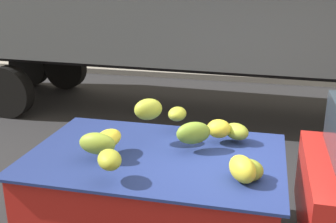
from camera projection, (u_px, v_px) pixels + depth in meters
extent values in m
cube|color=gray|center=(260.00, 77.00, 11.83)|extent=(80.00, 0.80, 0.16)
cube|color=#B21E19|center=(156.00, 197.00, 4.51)|extent=(2.54, 1.65, 0.08)
cube|color=#B21E19|center=(172.00, 146.00, 5.17)|extent=(2.54, 0.05, 0.44)
cube|color=#B21E19|center=(132.00, 215.00, 3.69)|extent=(2.54, 0.05, 0.44)
cube|color=#B21E19|center=(276.00, 188.00, 4.16)|extent=(0.05, 1.65, 0.44)
cube|color=#B21E19|center=(50.00, 163.00, 4.71)|extent=(0.05, 1.65, 0.44)
cube|color=#B21914|center=(173.00, 148.00, 5.21)|extent=(2.44, 0.01, 0.07)
cube|color=navy|center=(156.00, 155.00, 4.36)|extent=(2.66, 1.77, 0.03)
ellipsoid|color=gold|center=(219.00, 129.00, 4.58)|extent=(0.27, 0.26, 0.20)
ellipsoid|color=olive|center=(97.00, 143.00, 4.13)|extent=(0.38, 0.20, 0.22)
ellipsoid|color=#A3AE31|center=(148.00, 109.00, 4.52)|extent=(0.38, 0.35, 0.23)
ellipsoid|color=#91A32E|center=(237.00, 131.00, 4.61)|extent=(0.36, 0.34, 0.18)
ellipsoid|color=#A2A92D|center=(110.00, 160.00, 3.71)|extent=(0.33, 0.36, 0.17)
ellipsoid|color=gold|center=(242.00, 169.00, 3.74)|extent=(0.36, 0.40, 0.24)
ellipsoid|color=#A6AC2E|center=(177.00, 114.00, 4.88)|extent=(0.24, 0.28, 0.16)
ellipsoid|color=olive|center=(249.00, 170.00, 3.80)|extent=(0.31, 0.27, 0.20)
ellipsoid|color=yellow|center=(108.00, 139.00, 4.28)|extent=(0.28, 0.39, 0.17)
ellipsoid|color=olive|center=(193.00, 133.00, 4.36)|extent=(0.42, 0.35, 0.24)
cylinder|color=black|center=(150.00, 181.00, 5.39)|extent=(0.64, 0.20, 0.64)
cube|color=black|center=(190.00, 64.00, 8.64)|extent=(11.05, 0.87, 0.30)
cylinder|color=black|center=(66.00, 68.00, 10.85)|extent=(1.09, 0.35, 1.08)
cylinder|color=black|center=(8.00, 92.00, 8.66)|extent=(1.09, 0.35, 1.08)
cylinder|color=black|center=(29.00, 66.00, 11.13)|extent=(1.09, 0.35, 1.08)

